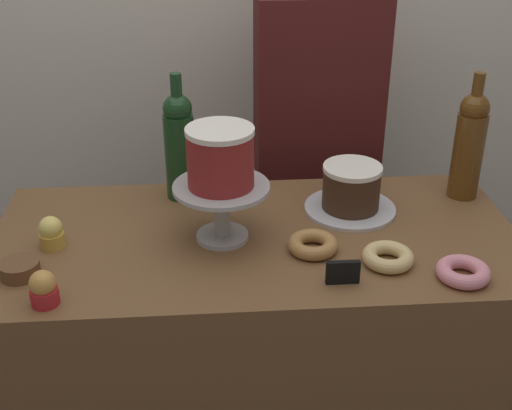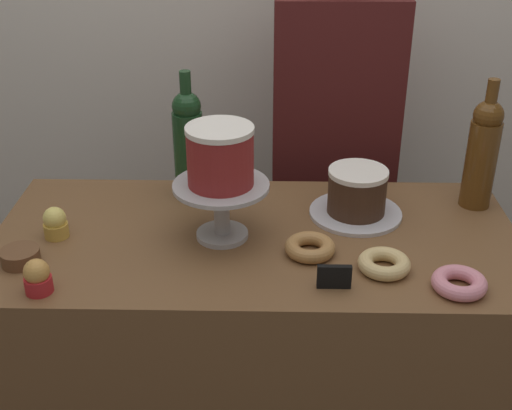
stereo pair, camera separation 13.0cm
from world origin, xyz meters
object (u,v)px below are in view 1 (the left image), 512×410
cake_stand_pedestal (222,203)px  price_sign_chalkboard (343,272)px  white_layer_cake (220,157)px  cupcake_lemon (51,233)px  barista_figure (314,178)px  donut_pink (463,272)px  chocolate_round_cake (351,187)px  donut_glazed (388,257)px  cookie_stack (20,269)px  wine_bottle_green (179,144)px  donut_maple (313,245)px  wine_bottle_amber (469,143)px  cupcake_caramel (43,289)px

cake_stand_pedestal → price_sign_chalkboard: cake_stand_pedestal is taller
white_layer_cake → cupcake_lemon: 0.42m
barista_figure → donut_pink: bearing=-74.9°
chocolate_round_cake → cupcake_lemon: bearing=-170.4°
donut_glazed → cookie_stack: 0.78m
white_layer_cake → wine_bottle_green: bearing=113.5°
chocolate_round_cake → donut_pink: bearing=-60.8°
donut_maple → price_sign_chalkboard: 0.14m
cake_stand_pedestal → donut_pink: cake_stand_pedestal is taller
chocolate_round_cake → barista_figure: size_ratio=0.09×
chocolate_round_cake → donut_maple: (-0.12, -0.18, -0.05)m
chocolate_round_cake → wine_bottle_amber: (0.30, 0.06, 0.08)m
cookie_stack → donut_pink: bearing=-5.0°
cupcake_caramel → price_sign_chalkboard: bearing=2.6°
wine_bottle_amber → price_sign_chalkboard: bearing=-135.7°
cake_stand_pedestal → chocolate_round_cake: cake_stand_pedestal is taller
wine_bottle_amber → donut_glazed: wine_bottle_amber is taller
cupcake_lemon → donut_pink: (0.88, -0.19, -0.02)m
cupcake_caramel → donut_glazed: cupcake_caramel is taller
white_layer_cake → chocolate_round_cake: size_ratio=1.04×
chocolate_round_cake → price_sign_chalkboard: bearing=-104.1°
cupcake_caramel → price_sign_chalkboard: (0.60, 0.03, -0.01)m
chocolate_round_cake → price_sign_chalkboard: size_ratio=2.05×
white_layer_cake → cookie_stack: white_layer_cake is taller
white_layer_cake → price_sign_chalkboard: 0.36m
wine_bottle_amber → cupcake_lemon: wine_bottle_amber is taller
wine_bottle_green → barista_figure: 0.56m
donut_glazed → price_sign_chalkboard: (-0.11, -0.07, 0.01)m
wine_bottle_green → donut_maple: bearing=-44.8°
cupcake_lemon → wine_bottle_green: bearing=39.0°
white_layer_cake → chocolate_round_cake: bearing=19.3°
wine_bottle_green → barista_figure: bearing=38.0°
cake_stand_pedestal → wine_bottle_amber: 0.65m
donut_maple → white_layer_cake: bearing=160.6°
cookie_stack → price_sign_chalkboard: (0.67, -0.08, 0.01)m
wine_bottle_green → barista_figure: size_ratio=0.20×
cupcake_lemon → barista_figure: barista_figure is taller
cake_stand_pedestal → price_sign_chalkboard: size_ratio=3.10×
cupcake_lemon → cookie_stack: 0.12m
cake_stand_pedestal → cupcake_caramel: 0.43m
wine_bottle_amber → donut_pink: size_ratio=2.91×
donut_glazed → barista_figure: bearing=94.8°
cupcake_lemon → cookie_stack: bearing=-111.6°
wine_bottle_amber → cookie_stack: (-1.05, -0.30, -0.13)m
cupcake_lemon → cookie_stack: (-0.05, -0.11, -0.02)m
cupcake_caramel → donut_pink: bearing=1.7°
white_layer_cake → cupcake_caramel: white_layer_cake is taller
price_sign_chalkboard → wine_bottle_green: bearing=128.6°
price_sign_chalkboard → donut_pink: bearing=-0.4°
donut_pink → cupcake_caramel: bearing=-178.3°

